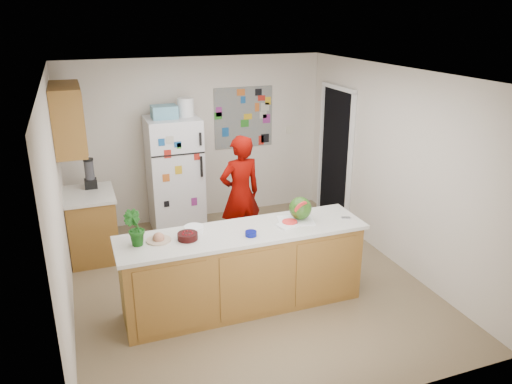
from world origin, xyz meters
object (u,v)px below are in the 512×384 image
object	(u,v)px
refrigerator	(175,175)
watermelon	(300,208)
person	(240,194)
cherry_bowl	(188,236)

from	to	relation	value
refrigerator	watermelon	size ratio (longest dim) A/B	6.71
watermelon	person	bearing A→B (deg)	101.79
refrigerator	cherry_bowl	size ratio (longest dim) A/B	8.14
refrigerator	watermelon	distance (m)	2.51
person	watermelon	world-z (taller)	person
refrigerator	watermelon	xyz separation A→B (m)	(0.95, -2.31, 0.21)
person	cherry_bowl	xyz separation A→B (m)	(-1.03, -1.37, 0.15)
refrigerator	person	xyz separation A→B (m)	(0.68, -1.02, -0.04)
cherry_bowl	person	bearing A→B (deg)	53.11
refrigerator	cherry_bowl	xyz separation A→B (m)	(-0.35, -2.38, 0.11)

